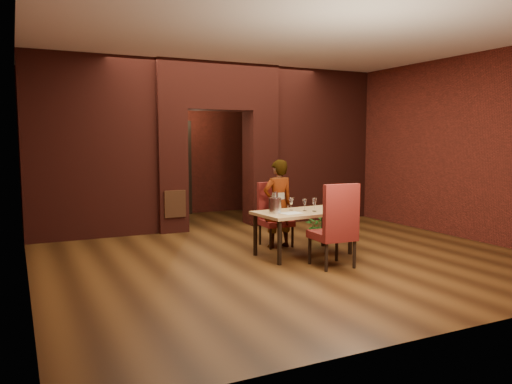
% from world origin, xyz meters
% --- Properties ---
extents(floor, '(8.00, 8.00, 0.00)m').
position_xyz_m(floor, '(0.00, 0.00, 0.00)').
color(floor, '#482B12').
rests_on(floor, ground).
extents(ceiling, '(7.00, 8.00, 0.04)m').
position_xyz_m(ceiling, '(0.00, 0.00, 3.20)').
color(ceiling, silver).
rests_on(ceiling, ground).
extents(wall_back, '(7.00, 0.04, 3.20)m').
position_xyz_m(wall_back, '(0.00, 4.00, 1.60)').
color(wall_back, maroon).
rests_on(wall_back, ground).
extents(wall_front, '(7.00, 0.04, 3.20)m').
position_xyz_m(wall_front, '(0.00, -4.00, 1.60)').
color(wall_front, maroon).
rests_on(wall_front, ground).
extents(wall_left, '(0.04, 8.00, 3.20)m').
position_xyz_m(wall_left, '(-3.50, 0.00, 1.60)').
color(wall_left, maroon).
rests_on(wall_left, ground).
extents(wall_right, '(0.04, 8.00, 3.20)m').
position_xyz_m(wall_right, '(3.50, 0.00, 1.60)').
color(wall_right, maroon).
rests_on(wall_right, ground).
extents(pillar_left, '(0.55, 0.55, 2.30)m').
position_xyz_m(pillar_left, '(-0.95, 2.00, 1.15)').
color(pillar_left, maroon).
rests_on(pillar_left, ground).
extents(pillar_right, '(0.55, 0.55, 2.30)m').
position_xyz_m(pillar_right, '(0.95, 2.00, 1.15)').
color(pillar_right, maroon).
rests_on(pillar_right, ground).
extents(lintel, '(2.45, 0.55, 0.90)m').
position_xyz_m(lintel, '(0.00, 2.00, 2.75)').
color(lintel, maroon).
rests_on(lintel, ground).
extents(wing_wall_left, '(2.28, 0.35, 3.20)m').
position_xyz_m(wing_wall_left, '(-2.36, 2.00, 1.60)').
color(wing_wall_left, maroon).
rests_on(wing_wall_left, ground).
extents(wing_wall_right, '(2.28, 0.35, 3.20)m').
position_xyz_m(wing_wall_right, '(2.36, 2.00, 1.60)').
color(wing_wall_right, maroon).
rests_on(wing_wall_right, ground).
extents(vent_panel, '(0.40, 0.03, 0.50)m').
position_xyz_m(vent_panel, '(-0.95, 1.71, 0.55)').
color(vent_panel, '#A75A30').
rests_on(vent_panel, ground).
extents(rear_door, '(0.90, 0.08, 2.10)m').
position_xyz_m(rear_door, '(-0.40, 3.94, 1.05)').
color(rear_door, black).
rests_on(rear_door, ground).
extents(rear_door_frame, '(1.02, 0.04, 2.22)m').
position_xyz_m(rear_door_frame, '(-0.40, 3.90, 1.05)').
color(rear_door_frame, black).
rests_on(rear_door_frame, ground).
extents(dining_table, '(1.49, 0.92, 0.67)m').
position_xyz_m(dining_table, '(0.29, -0.80, 0.33)').
color(dining_table, tan).
rests_on(dining_table, ground).
extents(chair_far, '(0.48, 0.48, 1.04)m').
position_xyz_m(chair_far, '(0.21, -0.07, 0.52)').
color(chair_far, maroon).
rests_on(chair_far, ground).
extents(chair_near, '(0.55, 0.55, 1.16)m').
position_xyz_m(chair_near, '(0.29, -1.56, 0.58)').
color(chair_near, maroon).
rests_on(chair_near, ground).
extents(person_seated, '(0.52, 0.34, 1.42)m').
position_xyz_m(person_seated, '(0.20, -0.16, 0.71)').
color(person_seated, white).
rests_on(person_seated, ground).
extents(wine_glass_a, '(0.08, 0.08, 0.19)m').
position_xyz_m(wine_glass_a, '(0.16, -0.65, 0.77)').
color(wine_glass_a, white).
rests_on(wine_glass_a, dining_table).
extents(wine_glass_b, '(0.07, 0.07, 0.18)m').
position_xyz_m(wine_glass_b, '(0.30, -0.81, 0.76)').
color(wine_glass_b, silver).
rests_on(wine_glass_b, dining_table).
extents(wine_glass_c, '(0.08, 0.08, 0.20)m').
position_xyz_m(wine_glass_c, '(0.41, -0.91, 0.77)').
color(wine_glass_c, white).
rests_on(wine_glass_c, dining_table).
extents(tasting_sheet, '(0.34, 0.27, 0.00)m').
position_xyz_m(tasting_sheet, '(0.00, -0.93, 0.67)').
color(tasting_sheet, silver).
rests_on(tasting_sheet, dining_table).
extents(wine_bucket, '(0.18, 0.18, 0.22)m').
position_xyz_m(wine_bucket, '(-0.20, -0.80, 0.78)').
color(wine_bucket, silver).
rests_on(wine_bucket, dining_table).
extents(water_bottle, '(0.07, 0.07, 0.30)m').
position_xyz_m(water_bottle, '(-0.12, -0.68, 0.82)').
color(water_bottle, white).
rests_on(water_bottle, dining_table).
extents(potted_plant, '(0.56, 0.56, 0.47)m').
position_xyz_m(potted_plant, '(1.11, 0.10, 0.24)').
color(potted_plant, '#24641D').
rests_on(potted_plant, ground).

